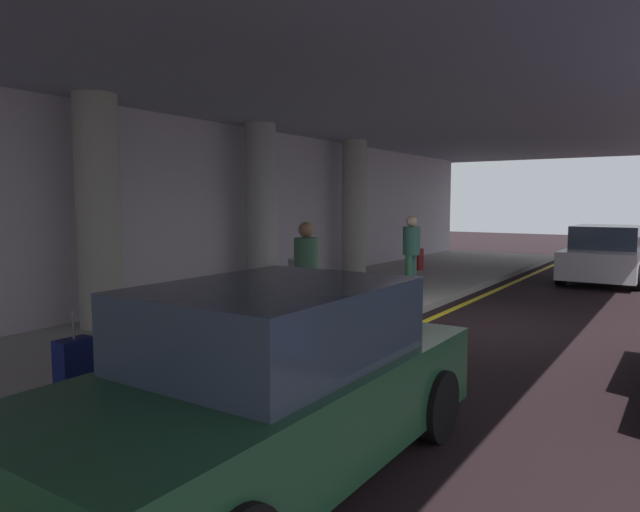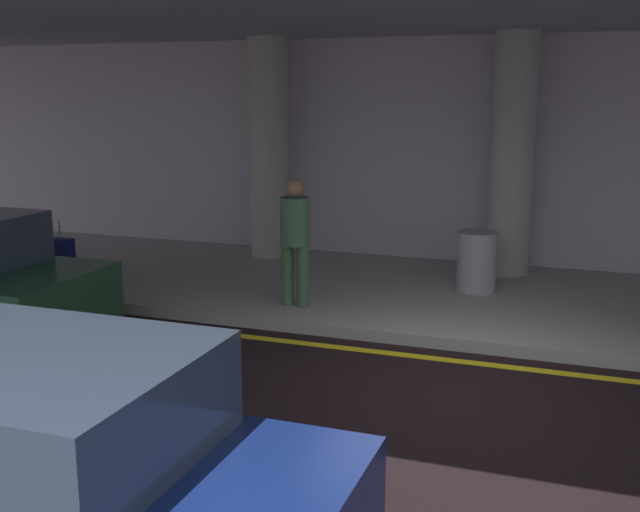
% 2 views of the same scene
% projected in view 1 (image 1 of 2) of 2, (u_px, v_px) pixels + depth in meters
% --- Properties ---
extents(ground_plane, '(60.00, 60.00, 0.00)m').
position_uv_depth(ground_plane, '(464.00, 325.00, 9.93)').
color(ground_plane, black).
extents(sidewalk, '(26.00, 4.20, 0.15)m').
position_uv_depth(sidewalk, '(317.00, 303.00, 11.62)').
color(sidewalk, '#9D9A93').
rests_on(sidewalk, ground).
extents(lane_stripe_yellow, '(26.00, 0.14, 0.01)m').
position_uv_depth(lane_stripe_yellow, '(428.00, 320.00, 10.30)').
color(lane_stripe_yellow, yellow).
rests_on(lane_stripe_yellow, ground).
extents(support_column_far_left, '(0.68, 0.68, 3.65)m').
position_uv_depth(support_column_far_left, '(99.00, 212.00, 8.93)').
color(support_column_far_left, '#A29D8D').
rests_on(support_column_far_left, sidewalk).
extents(support_column_left_mid, '(0.68, 0.68, 3.65)m').
position_uv_depth(support_column_left_mid, '(261.00, 209.00, 12.25)').
color(support_column_left_mid, '#9C9A96').
rests_on(support_column_left_mid, sidewalk).
extents(support_column_center, '(0.68, 0.68, 3.65)m').
position_uv_depth(support_column_center, '(354.00, 208.00, 15.57)').
color(support_column_center, '#A29C90').
rests_on(support_column_center, sidewalk).
extents(ceiling_overhang, '(28.00, 13.20, 0.30)m').
position_uv_depth(ceiling_overhang, '(339.00, 108.00, 10.98)').
color(ceiling_overhang, '#8C8FA0').
rests_on(ceiling_overhang, support_column_far_left).
extents(terminal_back_wall, '(26.00, 0.30, 3.80)m').
position_uv_depth(terminal_back_wall, '(234.00, 213.00, 12.69)').
color(terminal_back_wall, '#B9AEB8').
rests_on(terminal_back_wall, ground).
extents(car_dark_green, '(4.10, 1.92, 1.50)m').
position_uv_depth(car_dark_green, '(268.00, 385.00, 4.43)').
color(car_dark_green, '#1C442A').
rests_on(car_dark_green, ground).
extents(car_silver, '(4.10, 1.92, 1.50)m').
position_uv_depth(car_silver, '(606.00, 255.00, 15.28)').
color(car_silver, '#BDB7BE').
rests_on(car_silver, ground).
extents(traveler_with_luggage, '(0.38, 0.38, 1.68)m').
position_uv_depth(traveler_with_luggage, '(306.00, 269.00, 8.75)').
color(traveler_with_luggage, '#3C5B38').
rests_on(traveler_with_luggage, sidewalk).
extents(person_waiting_for_ride, '(0.38, 0.38, 1.68)m').
position_uv_depth(person_waiting_for_ride, '(411.00, 248.00, 12.57)').
color(person_waiting_for_ride, '#306B4A').
rests_on(person_waiting_for_ride, sidewalk).
extents(suitcase_upright_primary, '(0.36, 0.22, 0.90)m').
position_uv_depth(suitcase_upright_primary, '(75.00, 369.00, 5.72)').
color(suitcase_upright_primary, '#0D1650').
rests_on(suitcase_upright_primary, sidewalk).
extents(suitcase_upright_secondary, '(0.36, 0.22, 0.90)m').
position_uv_depth(suitcase_upright_secondary, '(418.00, 259.00, 16.62)').
color(suitcase_upright_secondary, maroon).
rests_on(suitcase_upright_secondary, sidewalk).
extents(trash_bin_steel, '(0.56, 0.56, 0.85)m').
position_uv_depth(trash_bin_steel, '(302.00, 280.00, 11.45)').
color(trash_bin_steel, gray).
rests_on(trash_bin_steel, sidewalk).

